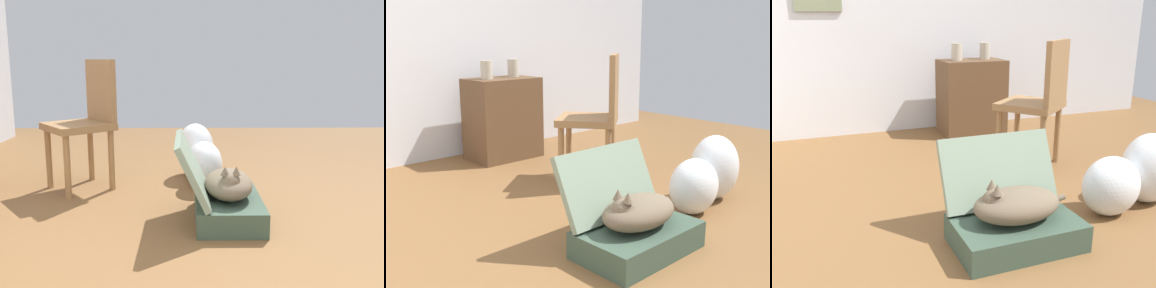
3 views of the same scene
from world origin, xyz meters
TOP-DOWN VIEW (x-y plane):
  - ground_plane at (0.00, 0.00)m, footprint 7.68×7.68m
  - suitcase_base at (0.34, -0.18)m, footprint 0.62×0.39m
  - suitcase_lid at (0.34, 0.04)m, footprint 0.62×0.20m
  - cat at (0.33, -0.18)m, footprint 0.52×0.28m
  - plastic_bag_white at (1.00, -0.06)m, footprint 0.35×0.27m
  - plastic_bag_clear at (1.33, -0.00)m, footprint 0.35×0.30m
  - chair at (1.03, 0.80)m, footprint 0.59×0.59m

SIDE VIEW (x-z plane):
  - ground_plane at x=0.00m, z-range 0.00..0.00m
  - suitcase_base at x=0.34m, z-range 0.00..0.14m
  - plastic_bag_white at x=1.00m, z-range 0.00..0.35m
  - plastic_bag_clear at x=1.33m, z-range 0.00..0.43m
  - cat at x=0.33m, z-range 0.11..0.33m
  - suitcase_lid at x=0.34m, z-range 0.14..0.50m
  - chair at x=1.03m, z-range 0.04..0.98m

